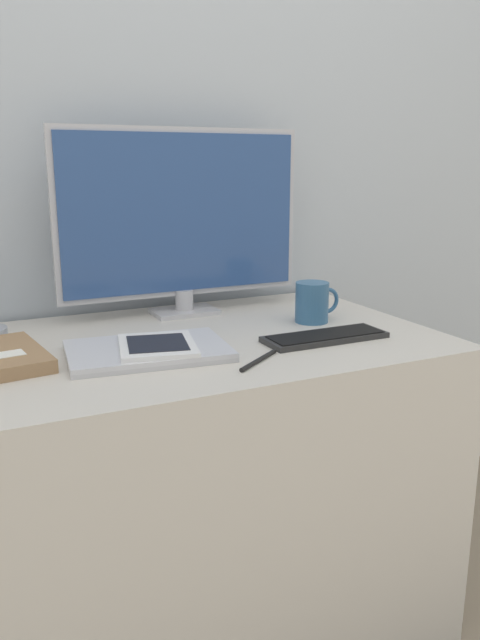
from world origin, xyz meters
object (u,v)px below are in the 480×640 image
notebook (0,357)px  laptop (148,351)px  monitor (182,218)px  pen (259,360)px  ereader (157,345)px  keyboard (325,337)px  coffee_mug (313,302)px

notebook → laptop: bearing=-14.0°
monitor → pen: size_ratio=5.28×
monitor → pen: 0.52m
monitor → ereader: size_ratio=3.09×
notebook → monitor: bearing=27.0°
monitor → notebook: monitor is taller
keyboard → coffee_mug: 0.17m
ereader → coffee_mug: (0.44, 0.11, 0.03)m
pen → monitor: bearing=88.4°
keyboard → pen: size_ratio=2.32×
ereader → coffee_mug: bearing=13.8°
keyboard → notebook: notebook is taller
monitor → laptop: size_ratio=1.86×
coffee_mug → monitor: bearing=139.6°
notebook → coffee_mug: bearing=1.7°
ereader → pen: 0.21m
keyboard → notebook: 0.69m
pen → notebook: bearing=155.5°
monitor → notebook: 0.58m
ereader → keyboard: bearing=-6.7°
laptop → notebook: size_ratio=1.33×
notebook → coffee_mug: 0.74m
keyboard → pen: keyboard is taller
pen → coffee_mug: bearing=40.9°
monitor → keyboard: (0.20, -0.37, -0.24)m
pen → laptop: bearing=142.4°
monitor → notebook: bearing=-153.0°
ereader → pen: ereader is taller
monitor → coffee_mug: 0.39m
keyboard → pen: bearing=-158.6°
keyboard → notebook: size_ratio=1.09×
monitor → ereader: 0.44m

